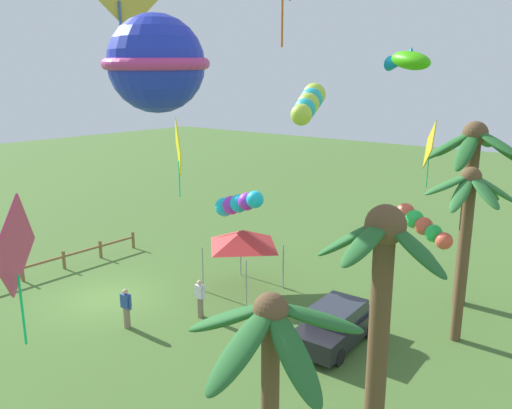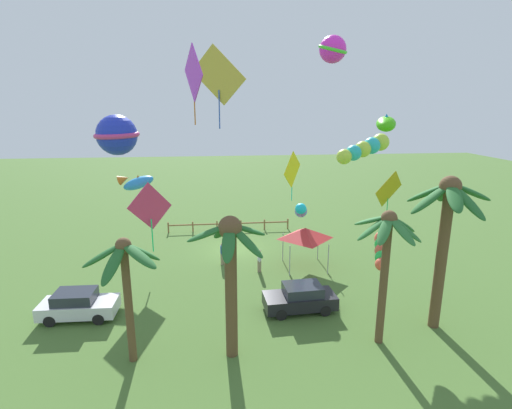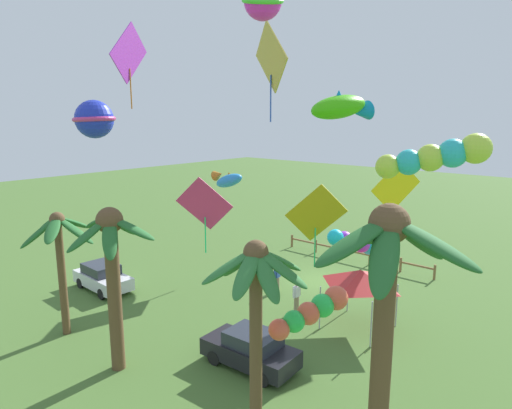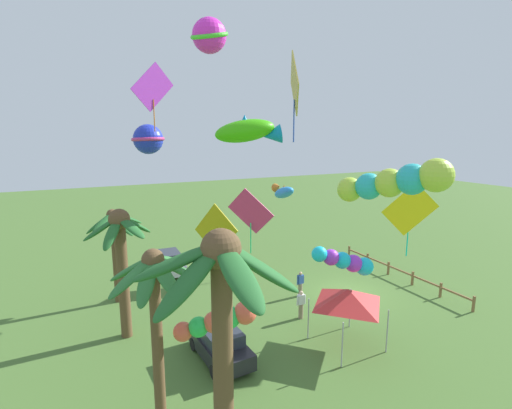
{
  "view_description": "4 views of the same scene",
  "coord_description": "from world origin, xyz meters",
  "px_view_note": "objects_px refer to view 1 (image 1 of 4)",
  "views": [
    {
      "loc": [
        11.99,
        18.5,
        9.42
      ],
      "look_at": [
        -2.12,
        6.81,
        4.94
      ],
      "focal_mm": 36.11,
      "sensor_mm": 36.0,
      "label": 1
    },
    {
      "loc": [
        1.46,
        28.73,
        10.9
      ],
      "look_at": [
        -0.87,
        7.18,
        5.42
      ],
      "focal_mm": 27.2,
      "sensor_mm": 36.0,
      "label": 2
    },
    {
      "loc": [
        -13.86,
        22.06,
        9.81
      ],
      "look_at": [
        -0.87,
        7.01,
        5.91
      ],
      "focal_mm": 31.5,
      "sensor_mm": 36.0,
      "label": 3
    },
    {
      "loc": [
        -17.55,
        15.12,
        9.99
      ],
      "look_at": [
        -2.69,
        7.85,
        6.88
      ],
      "focal_mm": 26.35,
      "sensor_mm": 36.0,
      "label": 4
    }
  ],
  "objects_px": {
    "palm_tree_0": "(382,279)",
    "palm_tree_2": "(472,172)",
    "kite_tube_10": "(237,204)",
    "kite_tube_5": "(421,224)",
    "kite_tube_4": "(309,103)",
    "kite_diamond_9": "(430,145)",
    "palm_tree_1": "(468,212)",
    "kite_diamond_7": "(15,250)",
    "kite_diamond_11": "(178,148)",
    "parked_car_1": "(336,324)",
    "festival_tent": "(243,238)",
    "spectator_0": "(200,298)",
    "spectator_1": "(126,308)",
    "palm_tree_3": "(270,361)",
    "kite_ball_1": "(156,64)",
    "kite_fish_0": "(408,61)"
  },
  "relations": [
    {
      "from": "parked_car_1",
      "to": "palm_tree_2",
      "type": "bearing_deg",
      "value": 160.45
    },
    {
      "from": "kite_tube_4",
      "to": "kite_tube_10",
      "type": "bearing_deg",
      "value": -16.49
    },
    {
      "from": "spectator_1",
      "to": "kite_tube_10",
      "type": "xyz_separation_m",
      "value": [
        -5.34,
        1.03,
        3.3
      ]
    },
    {
      "from": "palm_tree_1",
      "to": "palm_tree_2",
      "type": "bearing_deg",
      "value": -163.3
    },
    {
      "from": "palm_tree_2",
      "to": "spectator_1",
      "type": "bearing_deg",
      "value": -41.13
    },
    {
      "from": "kite_tube_4",
      "to": "kite_fish_0",
      "type": "bearing_deg",
      "value": 78.08
    },
    {
      "from": "palm_tree_1",
      "to": "kite_tube_4",
      "type": "relative_size",
      "value": 1.71
    },
    {
      "from": "palm_tree_3",
      "to": "spectator_1",
      "type": "relative_size",
      "value": 3.59
    },
    {
      "from": "palm_tree_0",
      "to": "parked_car_1",
      "type": "xyz_separation_m",
      "value": [
        -3.9,
        -3.5,
        -3.87
      ]
    },
    {
      "from": "kite_ball_1",
      "to": "kite_tube_4",
      "type": "xyz_separation_m",
      "value": [
        -13.72,
        -5.86,
        -1.34
      ]
    },
    {
      "from": "parked_car_1",
      "to": "kite_tube_10",
      "type": "bearing_deg",
      "value": -101.99
    },
    {
      "from": "palm_tree_3",
      "to": "parked_car_1",
      "type": "distance_m",
      "value": 9.67
    },
    {
      "from": "palm_tree_0",
      "to": "palm_tree_2",
      "type": "xyz_separation_m",
      "value": [
        -10.33,
        -1.22,
        1.13
      ]
    },
    {
      "from": "kite_diamond_9",
      "to": "palm_tree_2",
      "type": "bearing_deg",
      "value": 162.32
    },
    {
      "from": "palm_tree_0",
      "to": "spectator_0",
      "type": "height_order",
      "value": "palm_tree_0"
    },
    {
      "from": "kite_tube_5",
      "to": "palm_tree_3",
      "type": "bearing_deg",
      "value": 9.57
    },
    {
      "from": "parked_car_1",
      "to": "kite_diamond_11",
      "type": "bearing_deg",
      "value": -98.08
    },
    {
      "from": "kite_diamond_7",
      "to": "kite_tube_10",
      "type": "distance_m",
      "value": 9.89
    },
    {
      "from": "kite_diamond_11",
      "to": "kite_ball_1",
      "type": "bearing_deg",
      "value": 46.96
    },
    {
      "from": "palm_tree_1",
      "to": "festival_tent",
      "type": "height_order",
      "value": "palm_tree_1"
    },
    {
      "from": "palm_tree_2",
      "to": "kite_fish_0",
      "type": "xyz_separation_m",
      "value": [
        2.51,
        -1.93,
        4.33
      ]
    },
    {
      "from": "kite_fish_0",
      "to": "kite_diamond_7",
      "type": "xyz_separation_m",
      "value": [
        12.54,
        -5.98,
        -5.44
      ]
    },
    {
      "from": "kite_diamond_7",
      "to": "festival_tent",
      "type": "bearing_deg",
      "value": -178.74
    },
    {
      "from": "kite_ball_1",
      "to": "kite_diamond_7",
      "type": "relative_size",
      "value": 0.57
    },
    {
      "from": "palm_tree_1",
      "to": "palm_tree_3",
      "type": "distance_m",
      "value": 11.41
    },
    {
      "from": "palm_tree_2",
      "to": "kite_diamond_9",
      "type": "distance_m",
      "value": 3.01
    },
    {
      "from": "kite_tube_4",
      "to": "kite_diamond_9",
      "type": "relative_size",
      "value": 1.5
    },
    {
      "from": "kite_fish_0",
      "to": "palm_tree_0",
      "type": "bearing_deg",
      "value": 21.91
    },
    {
      "from": "kite_ball_1",
      "to": "kite_tube_4",
      "type": "bearing_deg",
      "value": -156.86
    },
    {
      "from": "kite_tube_4",
      "to": "kite_diamond_7",
      "type": "distance_m",
      "value": 14.15
    },
    {
      "from": "spectator_0",
      "to": "festival_tent",
      "type": "xyz_separation_m",
      "value": [
        -3.22,
        -0.48,
        1.65
      ]
    },
    {
      "from": "palm_tree_0",
      "to": "kite_ball_1",
      "type": "distance_m",
      "value": 7.39
    },
    {
      "from": "palm_tree_2",
      "to": "festival_tent",
      "type": "bearing_deg",
      "value": -59.24
    },
    {
      "from": "spectator_1",
      "to": "kite_ball_1",
      "type": "distance_m",
      "value": 12.81
    },
    {
      "from": "kite_diamond_11",
      "to": "palm_tree_2",
      "type": "bearing_deg",
      "value": 112.83
    },
    {
      "from": "parked_car_1",
      "to": "spectator_0",
      "type": "xyz_separation_m",
      "value": [
        1.63,
        -5.36,
        0.06
      ]
    },
    {
      "from": "kite_ball_1",
      "to": "spectator_0",
      "type": "bearing_deg",
      "value": -137.64
    },
    {
      "from": "parked_car_1",
      "to": "festival_tent",
      "type": "bearing_deg",
      "value": -105.23
    },
    {
      "from": "kite_diamond_11",
      "to": "spectator_0",
      "type": "bearing_deg",
      "value": 55.33
    },
    {
      "from": "palm_tree_3",
      "to": "kite_tube_4",
      "type": "distance_m",
      "value": 16.12
    },
    {
      "from": "parked_car_1",
      "to": "kite_ball_1",
      "type": "distance_m",
      "value": 12.53
    },
    {
      "from": "kite_tube_5",
      "to": "palm_tree_0",
      "type": "bearing_deg",
      "value": 15.28
    },
    {
      "from": "kite_tube_10",
      "to": "kite_tube_5",
      "type": "bearing_deg",
      "value": 109.01
    },
    {
      "from": "kite_diamond_9",
      "to": "kite_diamond_11",
      "type": "xyz_separation_m",
      "value": [
        2.45,
        -11.17,
        -0.78
      ]
    },
    {
      "from": "palm_tree_1",
      "to": "kite_diamond_7",
      "type": "xyz_separation_m",
      "value": [
        11.73,
        -8.9,
        -0.26
      ]
    },
    {
      "from": "kite_tube_5",
      "to": "kite_tube_10",
      "type": "height_order",
      "value": "kite_tube_10"
    },
    {
      "from": "palm_tree_1",
      "to": "kite_tube_10",
      "type": "height_order",
      "value": "palm_tree_1"
    },
    {
      "from": "palm_tree_1",
      "to": "kite_diamond_9",
      "type": "relative_size",
      "value": 2.56
    },
    {
      "from": "kite_tube_4",
      "to": "kite_tube_10",
      "type": "distance_m",
      "value": 5.77
    },
    {
      "from": "kite_tube_5",
      "to": "kite_diamond_9",
      "type": "relative_size",
      "value": 1.02
    }
  ]
}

